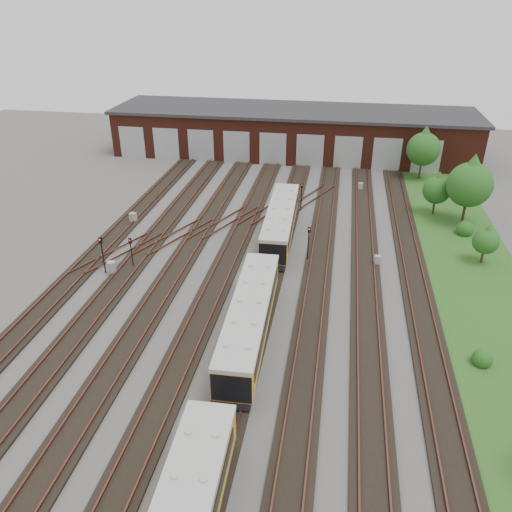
# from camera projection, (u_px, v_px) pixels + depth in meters

# --- Properties ---
(ground) EXTENTS (120.00, 120.00, 0.00)m
(ground) POSITION_uv_depth(u_px,v_px,m) (235.00, 302.00, 38.43)
(ground) COLOR #494643
(ground) RESTS_ON ground
(track_network) EXTENTS (30.40, 70.00, 0.33)m
(track_network) POSITION_uv_depth(u_px,v_px,m) (235.00, 297.00, 38.91)
(track_network) COLOR black
(track_network) RESTS_ON ground
(maintenance_shed) EXTENTS (51.00, 12.50, 6.35)m
(maintenance_shed) POSITION_uv_depth(u_px,v_px,m) (293.00, 131.00, 71.59)
(maintenance_shed) COLOR #4F1E13
(maintenance_shed) RESTS_ON ground
(grass_verge) EXTENTS (8.00, 55.00, 0.05)m
(grass_verge) POSITION_uv_depth(u_px,v_px,m) (468.00, 261.00, 44.21)
(grass_verge) COLOR #214F1A
(grass_verge) RESTS_ON ground
(metro_train) EXTENTS (2.87, 45.69, 2.82)m
(metro_train) POSITION_uv_depth(u_px,v_px,m) (250.00, 319.00, 33.42)
(metro_train) COLOR black
(metro_train) RESTS_ON ground
(signal_mast_0) EXTENTS (0.28, 0.26, 3.34)m
(signal_mast_0) POSITION_uv_depth(u_px,v_px,m) (102.00, 250.00, 41.39)
(signal_mast_0) COLOR black
(signal_mast_0) RESTS_ON ground
(signal_mast_1) EXTENTS (0.26, 0.24, 2.81)m
(signal_mast_1) POSITION_uv_depth(u_px,v_px,m) (131.00, 249.00, 42.35)
(signal_mast_1) COLOR black
(signal_mast_1) RESTS_ON ground
(signal_mast_2) EXTENTS (0.23, 0.22, 3.07)m
(signal_mast_2) POSITION_uv_depth(u_px,v_px,m) (301.00, 194.00, 53.35)
(signal_mast_2) COLOR black
(signal_mast_2) RESTS_ON ground
(signal_mast_3) EXTENTS (0.26, 0.24, 3.29)m
(signal_mast_3) POSITION_uv_depth(u_px,v_px,m) (309.00, 240.00, 43.26)
(signal_mast_3) COLOR black
(signal_mast_3) RESTS_ON ground
(relay_cabinet_0) EXTENTS (0.83, 0.76, 1.13)m
(relay_cabinet_0) POSITION_uv_depth(u_px,v_px,m) (112.00, 268.00, 42.00)
(relay_cabinet_0) COLOR #929496
(relay_cabinet_0) RESTS_ON ground
(relay_cabinet_1) EXTENTS (0.69, 0.60, 1.06)m
(relay_cabinet_1) POSITION_uv_depth(u_px,v_px,m) (133.00, 218.00, 51.24)
(relay_cabinet_1) COLOR #929496
(relay_cabinet_1) RESTS_ON ground
(relay_cabinet_2) EXTENTS (0.61, 0.53, 0.95)m
(relay_cabinet_2) POSITION_uv_depth(u_px,v_px,m) (274.00, 244.00, 46.10)
(relay_cabinet_2) COLOR #929496
(relay_cabinet_2) RESTS_ON ground
(relay_cabinet_3) EXTENTS (0.58, 0.50, 0.91)m
(relay_cabinet_3) POSITION_uv_depth(u_px,v_px,m) (360.00, 187.00, 59.50)
(relay_cabinet_3) COLOR #929496
(relay_cabinet_3) RESTS_ON ground
(relay_cabinet_4) EXTENTS (0.61, 0.53, 0.92)m
(relay_cabinet_4) POSITION_uv_depth(u_px,v_px,m) (377.00, 260.00, 43.36)
(relay_cabinet_4) COLOR #929496
(relay_cabinet_4) RESTS_ON ground
(tree_0) EXTENTS (4.07, 4.07, 6.74)m
(tree_0) POSITION_uv_depth(u_px,v_px,m) (424.00, 145.00, 61.29)
(tree_0) COLOR #362118
(tree_0) RESTS_ON ground
(tree_1) EXTENTS (2.90, 2.90, 4.80)m
(tree_1) POSITION_uv_depth(u_px,v_px,m) (437.00, 187.00, 51.96)
(tree_1) COLOR #362118
(tree_1) RESTS_ON ground
(tree_2) EXTENTS (4.44, 4.44, 7.35)m
(tree_2) POSITION_uv_depth(u_px,v_px,m) (471.00, 180.00, 49.08)
(tree_2) COLOR #362118
(tree_2) RESTS_ON ground
(tree_3) EXTENTS (2.24, 2.24, 3.71)m
(tree_3) POSITION_uv_depth(u_px,v_px,m) (487.00, 238.00, 42.82)
(tree_3) COLOR #362118
(tree_3) RESTS_ON ground
(bush_0) EXTENTS (1.29, 1.29, 1.29)m
(bush_0) POSITION_uv_depth(u_px,v_px,m) (483.00, 356.00, 31.78)
(bush_0) COLOR #184C15
(bush_0) RESTS_ON ground
(bush_1) EXTENTS (1.66, 1.66, 1.66)m
(bush_1) POSITION_uv_depth(u_px,v_px,m) (465.00, 227.00, 48.61)
(bush_1) COLOR #184C15
(bush_1) RESTS_ON ground
(bush_2) EXTENTS (1.17, 1.17, 1.17)m
(bush_2) POSITION_uv_depth(u_px,v_px,m) (438.00, 187.00, 58.89)
(bush_2) COLOR #184C15
(bush_2) RESTS_ON ground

